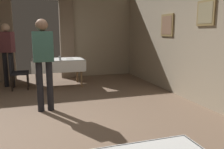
{
  "coord_description": "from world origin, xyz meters",
  "views": [
    {
      "loc": [
        0.01,
        -3.62,
        1.48
      ],
      "look_at": [
        1.22,
        0.19,
        0.75
      ],
      "focal_mm": 37.01,
      "sensor_mm": 36.0,
      "label": 1
    }
  ],
  "objects": [
    {
      "name": "plate_mid_c",
      "position": [
        0.16,
        2.75,
        0.76
      ],
      "size": [
        0.2,
        0.2,
        0.01
      ],
      "primitive_type": "cylinder",
      "color": "white",
      "rests_on": "dining_table_mid"
    },
    {
      "name": "wall_back",
      "position": [
        0.0,
        4.18,
        1.51
      ],
      "size": [
        6.4,
        0.27,
        3.0
      ],
      "color": "tan",
      "rests_on": "ground"
    },
    {
      "name": "dining_table_mid",
      "position": [
        0.51,
        2.86,
        0.65
      ],
      "size": [
        1.39,
        0.94,
        0.75
      ],
      "color": "olive",
      "rests_on": "ground"
    },
    {
      "name": "plate_mid_a",
      "position": [
        0.84,
        2.84,
        0.76
      ],
      "size": [
        0.2,
        0.2,
        0.01
      ],
      "primitive_type": "cylinder",
      "color": "white",
      "rests_on": "dining_table_mid"
    },
    {
      "name": "chair_mid_left",
      "position": [
        -0.57,
        2.79,
        0.52
      ],
      "size": [
        0.44,
        0.44,
        0.93
      ],
      "color": "black",
      "rests_on": "ground"
    },
    {
      "name": "person_waiter_by_doorway",
      "position": [
        -0.79,
        3.17,
        1.02
      ],
      "size": [
        0.42,
        0.34,
        1.72
      ],
      "color": "black",
      "rests_on": "ground"
    },
    {
      "name": "wall_right",
      "position": [
        3.2,
        0.0,
        1.5
      ],
      "size": [
        0.16,
        8.4,
        3.0
      ],
      "color": "tan",
      "rests_on": "ground"
    },
    {
      "name": "person_diner_standing_aside",
      "position": [
        0.09,
        0.81,
        1.02
      ],
      "size": [
        0.37,
        0.23,
        1.72
      ],
      "color": "black",
      "rests_on": "ground"
    },
    {
      "name": "ground",
      "position": [
        0.0,
        0.0,
        0.0
      ],
      "size": [
        10.08,
        10.08,
        0.0
      ],
      "primitive_type": "plane",
      "color": "#7A604C"
    },
    {
      "name": "glass_mid_b",
      "position": [
        0.54,
        2.62,
        0.81
      ],
      "size": [
        0.06,
        0.06,
        0.12
      ],
      "primitive_type": "cylinder",
      "color": "silver",
      "rests_on": "dining_table_mid"
    }
  ]
}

